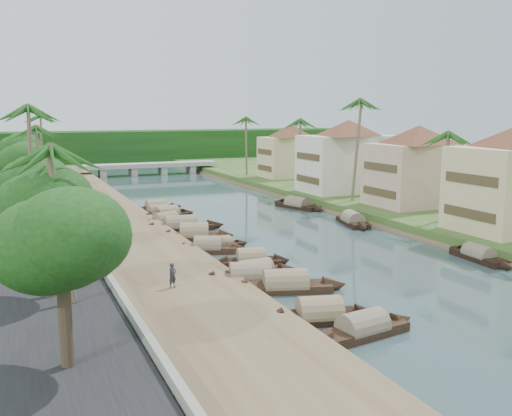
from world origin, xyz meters
name	(u,v)px	position (x,y,z in m)	size (l,w,h in m)	color
ground	(336,256)	(0.00, 0.00, 0.00)	(220.00, 220.00, 0.00)	#32464B
left_bank	(111,225)	(-16.00, 20.00, 0.40)	(10.00, 180.00, 0.80)	brown
right_bank	(380,203)	(19.00, 20.00, 0.60)	(16.00, 180.00, 1.20)	#29461C
road	(27,229)	(-24.50, 20.00, 0.70)	(8.00, 180.00, 1.40)	black
retaining_wall	(70,219)	(-20.20, 20.00, 1.35)	(0.40, 180.00, 1.10)	slate
treeline	(121,147)	(0.00, 100.00, 4.00)	(120.00, 14.00, 8.00)	black
bridge	(148,166)	(0.00, 72.00, 1.72)	(28.00, 4.00, 2.40)	gray
building_mid	(418,165)	(19.99, 14.00, 6.13)	(14.11, 14.11, 9.70)	#D5AE97
building_far	(348,155)	(18.99, 28.00, 6.38)	(15.59, 15.59, 10.20)	silver
building_distant	(291,150)	(19.99, 48.00, 5.88)	(12.62, 12.62, 9.20)	beige
sampan_0	(363,329)	(-8.20, -16.21, 0.41)	(8.08, 2.75, 2.11)	black
sampan_1	(320,315)	(-9.29, -13.28, 0.42)	(7.90, 3.61, 2.29)	black
sampan_2	(285,286)	(-8.52, -7.13, 0.42)	(9.18, 4.39, 2.36)	black
sampan_3	(250,278)	(-10.03, -4.37, 0.42)	(9.00, 4.18, 2.36)	black
sampan_4	(255,273)	(-9.25, -3.40, 0.41)	(7.59, 2.23, 2.14)	black
sampan_5	(251,261)	(-8.06, 0.03, 0.42)	(6.93, 3.20, 2.16)	black
sampan_6	(208,248)	(-9.81, 5.84, 0.41)	(7.22, 4.37, 2.15)	black
sampan_7	(220,246)	(-8.58, 6.19, 0.40)	(6.37, 2.28, 1.74)	black
sampan_8	(194,235)	(-9.30, 11.49, 0.42)	(8.31, 4.65, 2.49)	black
sampan_9	(181,226)	(-9.28, 16.31, 0.42)	(9.86, 3.08, 2.42)	black
sampan_10	(166,221)	(-9.98, 19.90, 0.41)	(7.48, 3.74, 2.06)	black
sampan_11	(166,215)	(-8.98, 23.49, 0.42)	(8.11, 3.94, 2.28)	black
sampan_12	(158,212)	(-9.26, 26.43, 0.40)	(7.30, 2.70, 1.78)	black
sampan_13	(156,208)	(-8.80, 29.39, 0.41)	(7.42, 2.33, 2.03)	black
sampan_14	(479,256)	(10.29, -6.17, 0.41)	(1.96, 7.92, 1.94)	black
sampan_15	(353,221)	(9.20, 11.45, 0.42)	(3.54, 8.59, 2.25)	black
sampan_16	(298,205)	(8.78, 23.90, 0.42)	(4.47, 9.50, 2.28)	black
canoe_1	(274,284)	(-8.58, -5.45, 0.10)	(4.84, 0.90, 0.78)	black
canoe_2	(177,215)	(-7.40, 24.74, 0.10)	(4.78, 3.46, 0.76)	black
palm_1	(448,136)	(16.00, 4.68, 10.05)	(3.20, 3.20, 10.61)	#715D4B
palm_2	(356,103)	(15.00, 20.22, 13.59)	(3.20, 3.20, 14.29)	#715D4B
palm_3	(300,122)	(16.00, 37.07, 11.02)	(3.20, 3.20, 11.61)	#715D4B
palm_4	(62,152)	(-23.00, -7.96, 10.25)	(3.20, 3.20, 10.59)	#715D4B
palm_5	(26,111)	(-24.00, 13.48, 12.59)	(3.20, 3.20, 13.04)	#715D4B
palm_6	(40,129)	(-22.00, 31.64, 10.48)	(3.20, 3.20, 10.84)	#715D4B
palm_7	(246,120)	(14.00, 53.85, 11.18)	(3.20, 3.20, 11.78)	#715D4B
palm_8	(39,117)	(-20.50, 60.30, 11.72)	(3.20, 3.20, 12.14)	#715D4B
tree_0	(61,243)	(-24.00, -16.68, 6.96)	(5.07, 5.07, 7.73)	#4C3B2B
tree_1	(45,205)	(-24.00, -6.10, 7.02)	(4.93, 4.93, 7.74)	#4C3B2B
tree_2	(34,185)	(-24.00, 6.56, 6.76)	(4.87, 4.87, 7.46)	#4C3B2B
tree_3	(28,177)	(-24.00, 20.20, 5.98)	(4.54, 4.54, 6.53)	#4C3B2B
tree_4	(23,160)	(-24.00, 38.11, 6.30)	(5.27, 5.27, 7.14)	#4C3B2B
tree_5	(20,149)	(-24.00, 51.71, 6.98)	(5.37, 5.37, 7.87)	#4C3B2B
tree_6	(372,154)	(24.00, 29.22, 6.38)	(4.57, 4.57, 7.15)	#4C3B2B
person_near	(173,275)	(-16.21, -5.62, 1.65)	(0.62, 0.41, 1.70)	#24232B
person_far	(121,229)	(-16.43, 11.77, 1.59)	(0.77, 0.60, 1.58)	#2D241F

